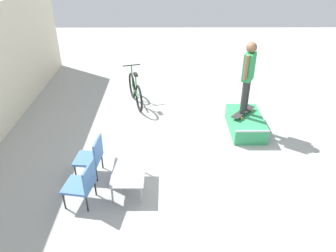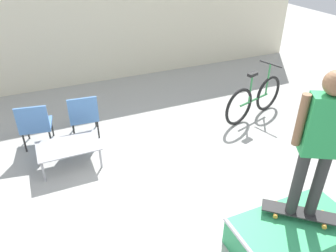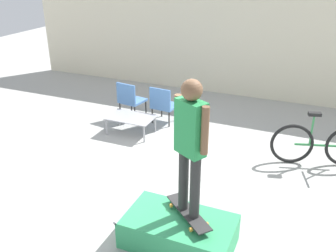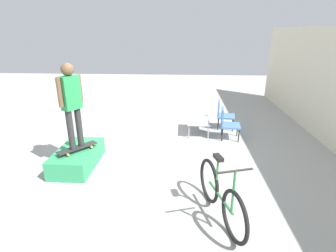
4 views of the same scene
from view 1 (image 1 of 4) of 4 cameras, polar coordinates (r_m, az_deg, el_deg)
ground_plane at (r=7.69m, az=6.02°, el=-4.83°), size 24.00×24.00×0.00m
skate_ramp_box at (r=8.68m, az=13.34°, el=0.45°), size 1.48×0.81×0.43m
skateboard_on_ramp at (r=8.61m, az=12.95°, el=2.44°), size 0.80×0.73×0.07m
person_skater at (r=8.18m, az=13.82°, el=9.10°), size 0.51×0.36×1.79m
coffee_table at (r=6.56m, az=-6.89°, el=-8.11°), size 1.00×0.64×0.39m
patio_chair_left at (r=6.29m, az=-14.62°, el=-9.51°), size 0.60×0.60×0.87m
patio_chair_right at (r=6.95m, az=-13.12°, el=-5.04°), size 0.57×0.57×0.87m
bicycle at (r=9.79m, az=-5.72°, el=6.10°), size 1.70×0.64×1.09m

